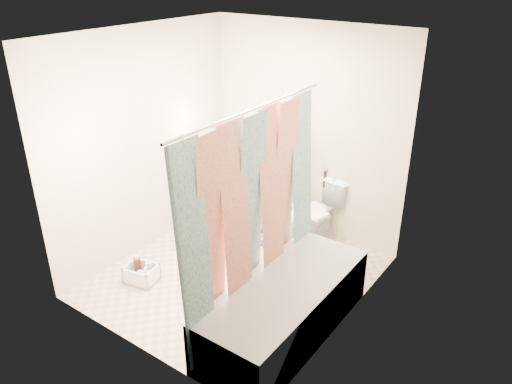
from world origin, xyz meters
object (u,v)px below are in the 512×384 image
Objects in this scene: bathtub at (285,307)px; cleaning_caddy at (142,275)px; toilet at (316,212)px; plumber at (269,176)px.

cleaning_caddy is (-1.56, -0.21, -0.18)m from bathtub.
toilet is 0.68m from plumber.
bathtub is 1.68m from plumber.
toilet is (-0.55, 1.51, 0.10)m from bathtub.
plumber reaches higher than bathtub.
bathtub is 5.08× the size of cleaning_caddy.
plumber is at bearing -134.66° from toilet.
bathtub is 2.39× the size of toilet.
cleaning_caddy is (-1.01, -1.71, -0.28)m from toilet.
plumber reaches higher than cleaning_caddy.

